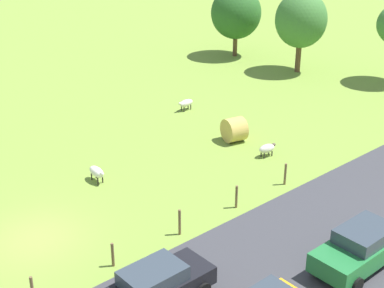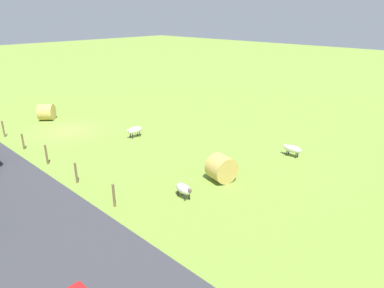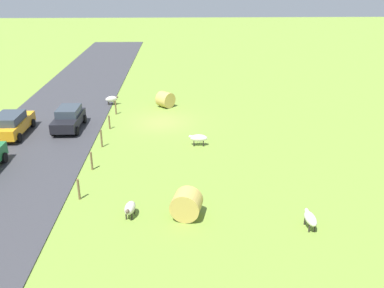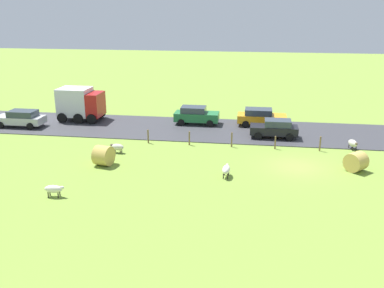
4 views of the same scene
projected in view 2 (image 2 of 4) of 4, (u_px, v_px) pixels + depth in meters
name	position (u px, v px, depth m)	size (l,w,h in m)	color
ground_plane	(68.00, 131.00, 26.47)	(160.00, 160.00, 0.00)	olive
sheep_0	(184.00, 189.00, 16.83)	(0.62, 1.16, 0.73)	beige
sheep_1	(292.00, 149.00, 21.66)	(0.52, 1.24, 0.74)	silver
sheep_2	(135.00, 130.00, 24.96)	(1.28, 0.56, 0.79)	silver
hay_bale_0	(46.00, 112.00, 28.94)	(1.34, 1.34, 1.15)	tan
hay_bale_1	(221.00, 168.00, 18.49)	(1.43, 1.43, 1.12)	tan
fence_post_0	(3.00, 129.00, 25.02)	(0.12, 0.12, 1.19)	brown
fence_post_1	(23.00, 142.00, 22.80)	(0.12, 0.12, 1.07)	brown
fence_post_2	(46.00, 155.00, 20.52)	(0.12, 0.12, 1.23)	brown
fence_post_3	(76.00, 173.00, 18.29)	(0.12, 0.12, 1.15)	brown
fence_post_4	(114.00, 195.00, 16.04)	(0.12, 0.12, 1.16)	brown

